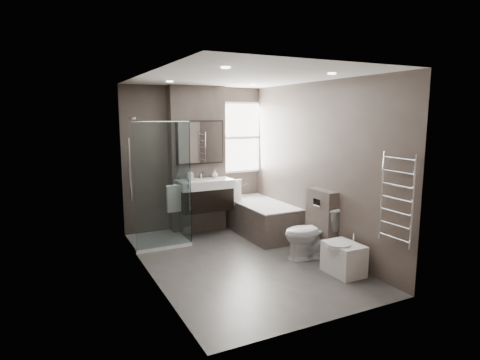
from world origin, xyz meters
TOP-DOWN VIEW (x-y plane):
  - room at (0.00, 0.00)m, footprint 2.70×3.90m
  - vanity_pier at (0.00, 1.77)m, footprint 1.00×0.25m
  - vanity at (0.00, 1.43)m, footprint 0.95×0.47m
  - mirror_cabinet at (0.00, 1.61)m, footprint 0.86×0.08m
  - towel_left at (-0.56, 1.40)m, footprint 0.24×0.06m
  - towel_right at (0.56, 1.40)m, footprint 0.24×0.06m
  - shower_enclosure at (-0.75, 1.35)m, footprint 0.90×0.90m
  - bathtub at (0.92, 1.10)m, footprint 0.75×1.60m
  - window at (0.90, 1.88)m, footprint 0.98×0.06m
  - toilet at (0.97, -0.29)m, footprint 0.81×0.54m
  - cistern_box at (1.21, -0.25)m, footprint 0.19×0.55m
  - bidet at (1.01, -0.99)m, footprint 0.45×0.52m
  - towel_radiator at (1.25, -1.60)m, footprint 0.03×0.49m
  - soap_bottle_a at (-0.25, 1.45)m, footprint 0.09×0.09m
  - soap_bottle_b at (0.24, 1.55)m, footprint 0.11×0.11m

SIDE VIEW (x-z plane):
  - bidet at x=1.01m, z-range -0.05..0.49m
  - bathtub at x=0.92m, z-range 0.03..0.60m
  - toilet at x=0.97m, z-range 0.00..0.77m
  - shower_enclosure at x=-0.75m, z-range -0.51..1.49m
  - cistern_box at x=1.21m, z-range 0.00..1.00m
  - towel_left at x=-0.56m, z-range 0.50..0.94m
  - towel_right at x=0.56m, z-range 0.50..0.94m
  - vanity at x=0.00m, z-range 0.41..1.07m
  - soap_bottle_b at x=0.24m, z-range 1.00..1.14m
  - soap_bottle_a at x=-0.25m, z-range 1.00..1.20m
  - towel_radiator at x=1.25m, z-range 0.57..1.67m
  - room at x=0.00m, z-range -0.05..2.65m
  - vanity_pier at x=0.00m, z-range 0.00..2.60m
  - mirror_cabinet at x=0.00m, z-range 1.25..2.01m
  - window at x=0.90m, z-range 1.01..2.34m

